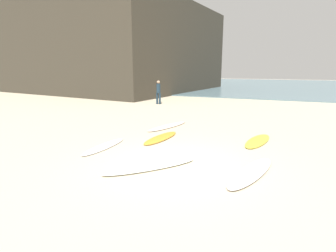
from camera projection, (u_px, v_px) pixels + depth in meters
ground_plane at (173, 165)px, 7.12m from camera, size 120.00×120.00×0.00m
ocean_water at (266, 85)px, 39.90m from camera, size 120.00×40.00×0.08m
coastal_headland at (91, 52)px, 33.78m from camera, size 29.83×22.23×9.01m
surfboard_0 at (104, 146)px, 8.70m from camera, size 0.51×2.15×0.06m
surfboard_1 at (168, 126)px, 11.69m from camera, size 1.17×2.62×0.07m
surfboard_2 at (258, 141)px, 9.34m from camera, size 0.96×2.26×0.07m
surfboard_3 at (161, 138)px, 9.75m from camera, size 0.74×2.17×0.07m
surfboard_4 at (251, 172)px, 6.52m from camera, size 1.15×2.57×0.09m
surfboard_5 at (151, 166)px, 6.89m from camera, size 2.01×2.27×0.09m
beachgoer_near at (158, 91)px, 18.91m from camera, size 0.34×0.31×1.66m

